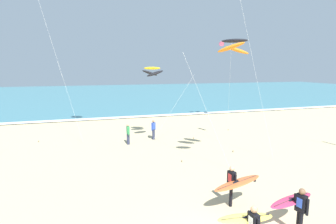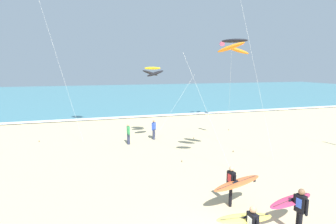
{
  "view_description": "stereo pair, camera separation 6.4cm",
  "coord_description": "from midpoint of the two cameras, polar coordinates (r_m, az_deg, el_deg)",
  "views": [
    {
      "loc": [
        -4.19,
        -6.14,
        5.66
      ],
      "look_at": [
        0.05,
        7.94,
        3.2
      ],
      "focal_mm": 28.18,
      "sensor_mm": 36.0,
      "label": 1
    },
    {
      "loc": [
        -4.13,
        -6.16,
        5.66
      ],
      "look_at": [
        0.05,
        7.94,
        3.2
      ],
      "focal_mm": 28.18,
      "sensor_mm": 36.0,
      "label": 2
    }
  ],
  "objects": [
    {
      "name": "surfer_lead",
      "position": [
        8.93,
        17.01,
        -22.09
      ],
      "size": [
        2.0,
        0.97,
        1.71
      ],
      "color": "black",
      "rests_on": "ground"
    },
    {
      "name": "shoreline_foam",
      "position": [
        30.76,
        -8.7,
        -1.07
      ],
      "size": [
        160.0,
        1.17,
        0.01
      ],
      "primitive_type": "cube",
      "color": "white",
      "rests_on": "ocean_water"
    },
    {
      "name": "surfer_third",
      "position": [
        11.4,
        14.02,
        -14.67
      ],
      "size": [
        2.29,
        1.1,
        1.71
      ],
      "color": "black",
      "rests_on": "ground"
    },
    {
      "name": "kite_arc_scarlet_outer",
      "position": [
        28.06,
        13.37,
        14.37
      ],
      "size": [
        3.09,
        4.27,
        8.52
      ],
      "color": "pink",
      "rests_on": "ground"
    },
    {
      "name": "surfer_trailing",
      "position": [
        10.5,
        25.85,
        -17.62
      ],
      "size": [
        2.11,
        1.1,
        1.71
      ],
      "color": "black",
      "rests_on": "ground"
    },
    {
      "name": "ocean_water",
      "position": [
        60.07,
        -12.74,
        3.88
      ],
      "size": [
        160.0,
        60.0,
        0.08
      ],
      "primitive_type": "cube",
      "color": "teal",
      "rests_on": "ground"
    },
    {
      "name": "bystander_green_top",
      "position": [
        19.95,
        -8.71,
        -4.69
      ],
      "size": [
        0.22,
        0.5,
        1.59
      ],
      "color": "#2D334C",
      "rests_on": "ground"
    },
    {
      "name": "kite_arc_golden_far",
      "position": [
        19.91,
        -3.52,
        8.71
      ],
      "size": [
        4.05,
        2.69,
        5.75
      ],
      "color": "black",
      "rests_on": "ground"
    },
    {
      "name": "kite_arc_charcoal_high",
      "position": [
        14.74,
        13.99,
        13.62
      ],
      "size": [
        3.66,
        3.32,
        7.18
      ],
      "color": "orange",
      "rests_on": "ground"
    },
    {
      "name": "bystander_blue_top",
      "position": [
        21.12,
        -3.24,
        -3.8
      ],
      "size": [
        0.41,
        0.34,
        1.59
      ],
      "color": "#2D334C",
      "rests_on": "ground"
    }
  ]
}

